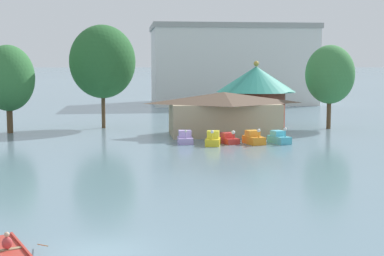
# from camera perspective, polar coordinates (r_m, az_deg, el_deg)

# --- Properties ---
(ground_plane) EXTENTS (2000.00, 2000.00, 0.00)m
(ground_plane) POSITION_cam_1_polar(r_m,az_deg,el_deg) (25.26, -9.23, -12.40)
(ground_plane) COLOR slate
(rowboat_with_rower) EXTENTS (3.50, 4.09, 1.25)m
(rowboat_with_rower) POSITION_cam_1_polar(r_m,az_deg,el_deg) (25.31, -18.43, -11.99)
(rowboat_with_rower) COLOR #B7382D
(rowboat_with_rower) RESTS_ON ground
(pedal_boat_lavender) EXTENTS (1.58, 2.54, 1.51)m
(pedal_boat_lavender) POSITION_cam_1_polar(r_m,az_deg,el_deg) (57.40, -0.71, -1.04)
(pedal_boat_lavender) COLOR #B299D8
(pedal_boat_lavender) RESTS_ON ground
(pedal_boat_yellow) EXTENTS (1.90, 2.54, 1.65)m
(pedal_boat_yellow) POSITION_cam_1_polar(r_m,az_deg,el_deg) (55.96, 2.16, -1.19)
(pedal_boat_yellow) COLOR yellow
(pedal_boat_yellow) RESTS_ON ground
(pedal_boat_red) EXTENTS (2.03, 2.61, 1.43)m
(pedal_boat_red) POSITION_cam_1_polar(r_m,az_deg,el_deg) (57.41, 3.74, -1.12)
(pedal_boat_red) COLOR red
(pedal_boat_red) RESTS_ON ground
(pedal_boat_orange) EXTENTS (2.03, 2.88, 1.67)m
(pedal_boat_orange) POSITION_cam_1_polar(r_m,az_deg,el_deg) (57.28, 6.30, -1.06)
(pedal_boat_orange) COLOR orange
(pedal_boat_orange) RESTS_ON ground
(pedal_boat_cyan) EXTENTS (2.07, 2.89, 1.74)m
(pedal_boat_cyan) POSITION_cam_1_polar(r_m,az_deg,el_deg) (58.02, 8.87, -1.03)
(pedal_boat_cyan) COLOR #4CB7CC
(pedal_boat_cyan) RESTS_ON ground
(boathouse) EXTENTS (13.10, 7.75, 4.91)m
(boathouse) POSITION_cam_1_polar(r_m,az_deg,el_deg) (63.88, 3.27, 1.58)
(boathouse) COLOR tan
(boathouse) RESTS_ON ground
(green_roof_pavilion) EXTENTS (10.14, 10.14, 8.46)m
(green_roof_pavilion) POSITION_cam_1_polar(r_m,az_deg,el_deg) (72.45, 6.53, 3.65)
(green_roof_pavilion) COLOR brown
(green_roof_pavilion) RESTS_ON ground
(shoreline_tree_tall_left) EXTENTS (6.08, 6.08, 10.30)m
(shoreline_tree_tall_left) POSITION_cam_1_polar(r_m,az_deg,el_deg) (68.75, -18.23, 4.84)
(shoreline_tree_tall_left) COLOR brown
(shoreline_tree_tall_left) RESTS_ON ground
(shoreline_tree_mid) EXTENTS (8.23, 8.23, 12.93)m
(shoreline_tree_mid) POSITION_cam_1_polar(r_m,az_deg,el_deg) (71.14, -9.11, 6.69)
(shoreline_tree_mid) COLOR brown
(shoreline_tree_mid) RESTS_ON ground
(shoreline_tree_right) EXTENTS (6.07, 6.07, 10.41)m
(shoreline_tree_right) POSITION_cam_1_polar(r_m,az_deg,el_deg) (71.71, 13.88, 5.31)
(shoreline_tree_right) COLOR brown
(shoreline_tree_right) RESTS_ON ground
(background_building_block) EXTENTS (32.06, 18.52, 15.70)m
(background_building_block) POSITION_cam_1_polar(r_m,az_deg,el_deg) (114.14, 3.98, 6.48)
(background_building_block) COLOR silver
(background_building_block) RESTS_ON ground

